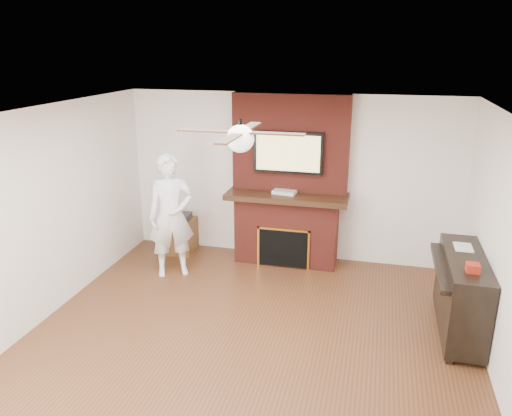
% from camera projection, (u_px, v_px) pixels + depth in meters
% --- Properties ---
extents(room_shell, '(5.36, 5.86, 2.86)m').
position_uv_depth(room_shell, '(241.00, 245.00, 4.96)').
color(room_shell, '#4D2A16').
rests_on(room_shell, ground).
extents(fireplace, '(1.78, 0.64, 2.50)m').
position_uv_depth(fireplace, '(288.00, 197.00, 7.38)').
color(fireplace, maroon).
rests_on(fireplace, ground).
extents(tv, '(1.00, 0.08, 0.60)m').
position_uv_depth(tv, '(288.00, 153.00, 7.13)').
color(tv, black).
rests_on(tv, fireplace).
extents(ceiling_fan, '(1.21, 1.21, 0.31)m').
position_uv_depth(ceiling_fan, '(240.00, 137.00, 4.62)').
color(ceiling_fan, black).
rests_on(ceiling_fan, room_shell).
extents(person, '(0.77, 0.69, 1.76)m').
position_uv_depth(person, '(171.00, 216.00, 6.95)').
color(person, white).
rests_on(person, ground).
extents(side_table, '(0.56, 0.56, 0.61)m').
position_uv_depth(side_table, '(178.00, 234.00, 7.95)').
color(side_table, brown).
rests_on(side_table, ground).
extents(piano, '(0.53, 1.43, 1.02)m').
position_uv_depth(piano, '(461.00, 292.00, 5.60)').
color(piano, black).
rests_on(piano, ground).
extents(cable_box, '(0.35, 0.23, 0.05)m').
position_uv_depth(cable_box, '(284.00, 192.00, 7.27)').
color(cable_box, silver).
rests_on(cable_box, fireplace).
extents(candle_orange, '(0.08, 0.08, 0.13)m').
position_uv_depth(candle_orange, '(271.00, 259.00, 7.52)').
color(candle_orange, '#F44C1C').
rests_on(candle_orange, ground).
extents(candle_green, '(0.07, 0.07, 0.08)m').
position_uv_depth(candle_green, '(283.00, 262.00, 7.49)').
color(candle_green, '#33813B').
rests_on(candle_green, ground).
extents(candle_cream, '(0.08, 0.08, 0.12)m').
position_uv_depth(candle_cream, '(295.00, 263.00, 7.40)').
color(candle_cream, beige).
rests_on(candle_cream, ground).
extents(candle_blue, '(0.06, 0.06, 0.08)m').
position_uv_depth(candle_blue, '(293.00, 264.00, 7.43)').
color(candle_blue, '#34409E').
rests_on(candle_blue, ground).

